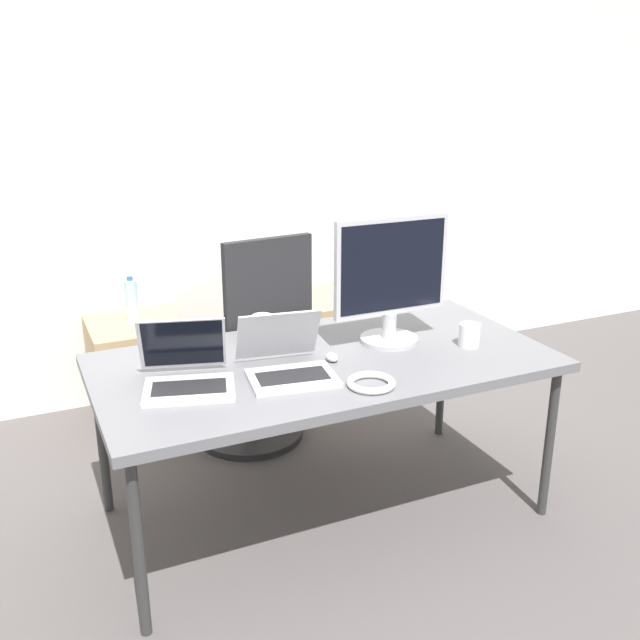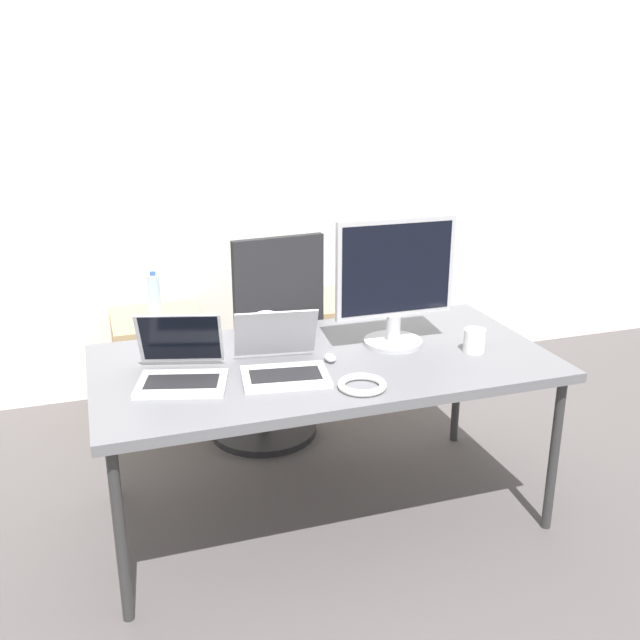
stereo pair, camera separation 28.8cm
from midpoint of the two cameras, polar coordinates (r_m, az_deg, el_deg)
ground_plane at (r=3.23m, az=2.91°, el=-15.10°), size 14.00×14.00×0.00m
wall_back at (r=4.18m, az=-4.60°, el=11.93°), size 10.00×0.05×2.60m
desk at (r=2.90m, az=3.13°, el=-3.91°), size 1.83×0.93×0.72m
office_chair at (r=3.62m, az=-2.01°, el=-3.44°), size 0.56×0.58×1.11m
cabinet_left at (r=4.06m, az=-10.74°, el=-3.49°), size 0.48×0.51×0.56m
cabinet_right at (r=4.33m, az=3.99°, el=-1.77°), size 0.48×0.51×0.56m
water_bottle at (r=3.93m, az=-11.10°, el=1.89°), size 0.07×0.07×0.25m
laptop_left at (r=2.72m, az=-0.04°, el=-3.40°), size 0.36×0.40×0.23m
laptop_right at (r=2.69m, az=-8.06°, el=-3.87°), size 0.38×0.41×0.24m
monitor at (r=2.98m, az=8.79°, el=2.99°), size 0.52×0.25×0.54m
mouse at (r=2.85m, az=3.70°, el=-3.09°), size 0.04×0.07×0.03m
coffee_cup_white at (r=3.04m, az=14.92°, el=-1.65°), size 0.09×0.09×0.10m
coffee_cup_brown at (r=3.05m, az=-1.62°, el=-0.63°), size 0.09×0.09×0.13m
cable_coil at (r=2.63m, az=6.53°, el=-5.24°), size 0.18×0.18×0.03m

